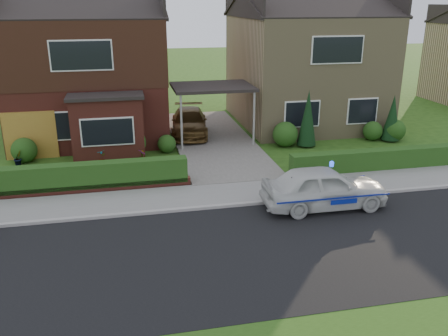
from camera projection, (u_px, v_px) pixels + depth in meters
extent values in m
plane|color=#224713|center=(286.00, 248.00, 13.35)|extent=(120.00, 120.00, 0.00)
cube|color=black|center=(286.00, 248.00, 13.35)|extent=(60.00, 6.00, 0.02)
cube|color=#9E9993|center=(256.00, 203.00, 16.14)|extent=(60.00, 0.16, 0.12)
cube|color=slate|center=(248.00, 192.00, 17.11)|extent=(60.00, 2.00, 0.10)
cube|color=#666059|center=(213.00, 140.00, 23.47)|extent=(3.80, 12.00, 0.12)
cube|color=maroon|center=(90.00, 77.00, 24.14)|extent=(7.20, 8.00, 5.80)
cube|color=white|center=(51.00, 127.00, 20.63)|extent=(1.80, 0.08, 1.30)
cube|color=white|center=(125.00, 123.00, 21.25)|extent=(1.60, 0.08, 1.30)
cube|color=white|center=(81.00, 55.00, 19.94)|extent=(2.60, 0.08, 1.30)
cube|color=black|center=(87.00, 48.00, 23.66)|extent=(7.26, 8.06, 2.90)
cube|color=maroon|center=(108.00, 129.00, 20.50)|extent=(3.00, 1.40, 2.70)
cube|color=black|center=(105.00, 96.00, 20.02)|extent=(3.20, 1.60, 0.14)
cube|color=tan|center=(304.00, 70.00, 26.43)|extent=(7.20, 8.00, 5.80)
cube|color=white|center=(302.00, 114.00, 22.91)|extent=(1.80, 0.08, 1.30)
cube|color=white|center=(362.00, 111.00, 23.53)|extent=(1.60, 0.08, 1.30)
cube|color=white|center=(337.00, 50.00, 22.22)|extent=(2.60, 0.08, 1.30)
cube|color=black|center=(212.00, 87.00, 22.59)|extent=(3.80, 3.00, 0.14)
cylinder|color=gray|center=(181.00, 123.00, 21.41)|extent=(0.10, 0.10, 2.70)
cylinder|color=gray|center=(254.00, 119.00, 22.08)|extent=(0.10, 0.10, 2.70)
cube|color=brown|center=(31.00, 136.00, 20.55)|extent=(2.20, 0.10, 2.10)
cube|color=maroon|center=(84.00, 189.00, 17.03)|extent=(7.70, 0.25, 0.36)
cube|color=#1A3D13|center=(85.00, 192.00, 17.23)|extent=(7.50, 0.55, 0.90)
cube|color=#1A3D13|center=(377.00, 171.00, 19.42)|extent=(7.50, 0.55, 0.80)
sphere|color=#1A3D13|center=(24.00, 150.00, 20.25)|extent=(1.08, 1.08, 1.08)
sphere|color=#1A3D13|center=(131.00, 143.00, 20.91)|extent=(1.32, 1.32, 1.32)
sphere|color=#1A3D13|center=(167.00, 144.00, 21.58)|extent=(0.84, 0.84, 0.84)
sphere|color=#1A3D13|center=(285.00, 134.00, 22.44)|extent=(1.20, 1.20, 1.20)
sphere|color=#1A3D13|center=(373.00, 131.00, 23.48)|extent=(0.96, 0.96, 0.96)
sphere|color=#1A3D13|center=(394.00, 130.00, 23.38)|extent=(1.08, 1.08, 1.08)
cone|color=black|center=(308.00, 120.00, 22.22)|extent=(0.90, 0.90, 2.60)
cone|color=black|center=(392.00, 119.00, 23.15)|extent=(0.90, 0.90, 2.20)
imported|color=silver|center=(324.00, 188.00, 15.74)|extent=(1.72, 4.18, 1.42)
sphere|color=#193FF2|center=(332.00, 165.00, 15.52)|extent=(0.17, 0.17, 0.17)
cube|color=navy|center=(335.00, 199.00, 14.98)|extent=(3.83, 0.02, 0.05)
cube|color=navy|center=(314.00, 180.00, 16.54)|extent=(3.83, 0.01, 0.05)
ellipsoid|color=black|center=(292.00, 184.00, 15.33)|extent=(0.22, 0.17, 0.21)
sphere|color=white|center=(293.00, 184.00, 15.28)|extent=(0.11, 0.11, 0.11)
sphere|color=black|center=(293.00, 180.00, 15.27)|extent=(0.13, 0.13, 0.13)
cone|color=black|center=(292.00, 178.00, 15.24)|extent=(0.04, 0.04, 0.05)
cone|color=black|center=(294.00, 178.00, 15.26)|extent=(0.04, 0.04, 0.05)
imported|color=brown|center=(189.00, 122.00, 24.08)|extent=(2.31, 4.53, 1.26)
imported|color=gray|center=(101.00, 155.00, 20.17)|extent=(0.45, 0.38, 0.72)
imported|color=gray|center=(18.00, 158.00, 19.82)|extent=(0.49, 0.47, 0.69)
imported|color=gray|center=(142.00, 158.00, 19.79)|extent=(0.49, 0.49, 0.72)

